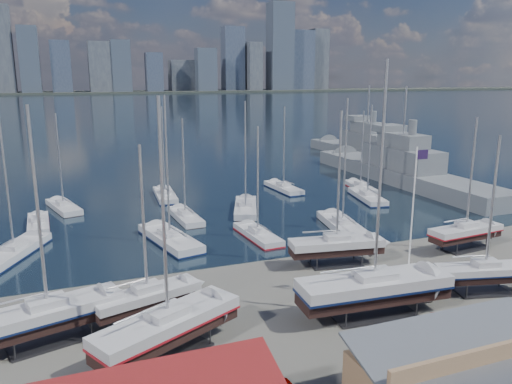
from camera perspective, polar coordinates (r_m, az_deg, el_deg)
name	(u,v)px	position (r m, az deg, el deg)	size (l,w,h in m)	color
ground	(329,298)	(43.05, 8.39, -11.85)	(1400.00, 1400.00, 0.00)	#605E59
water	(92,106)	(344.81, -18.20, 9.34)	(1400.00, 600.00, 0.40)	#172337
far_shore	(77,93)	(604.33, -19.73, 10.64)	(1400.00, 80.00, 2.20)	#2D332D
skyline	(67,57)	(598.02, -20.77, 14.20)	(639.14, 43.80, 107.69)	#475166
shed_grey	(479,381)	(30.92, 24.13, -19.07)	(12.60, 8.40, 4.17)	#8C6B4C
sailboat_cradle_0	(48,315)	(37.97, -22.64, -12.83)	(10.51, 5.42, 16.33)	#2D2D33
sailboat_cradle_1	(168,326)	(34.26, -10.02, -14.81)	(10.73, 7.33, 16.93)	#2D2D33
sailboat_cradle_2	(147,297)	(39.00, -12.31, -11.62)	(8.39, 4.42, 13.40)	#2D2D33
sailboat_cradle_3	(374,288)	(39.92, 13.35, -10.61)	(12.28, 4.27, 19.23)	#2D2D33
sailboat_cradle_4	(336,245)	(49.40, 9.18, -6.03)	(9.44, 4.03, 15.00)	#2D2D33
sailboat_cradle_5	(485,272)	(46.83, 24.71, -8.29)	(8.55, 4.24, 13.51)	#2D2D33
sailboat_cradle_6	(466,232)	(57.55, 22.85, -4.22)	(8.77, 3.06, 14.07)	#2D2D33
sailboat_moored_0	(14,254)	(57.27, -25.88, -6.34)	(7.16, 10.74, 15.69)	black
sailboat_moored_1	(38,224)	(67.12, -23.61, -3.40)	(2.76, 8.82, 13.06)	black
sailboat_moored_2	(64,208)	(74.03, -21.11, -1.70)	(4.87, 9.58, 13.93)	black
sailboat_moored_3	(170,241)	(56.36, -9.80, -5.48)	(5.48, 11.75, 16.95)	black
sailboat_moored_4	(185,217)	(65.10, -8.07, -2.89)	(2.97, 9.16, 13.66)	black
sailboat_moored_5	(165,196)	(77.10, -10.34, -0.48)	(3.40, 9.85, 14.48)	black
sailboat_moored_6	(258,236)	(57.24, 0.20, -5.00)	(3.05, 9.07, 13.35)	black
sailboat_moored_7	(246,209)	(68.49, -1.19, -1.96)	(6.39, 10.73, 15.66)	black
sailboat_moored_8	(283,189)	(81.01, 3.16, 0.36)	(3.18, 9.63, 14.20)	black
sailboat_moored_9	(342,227)	(61.22, 9.84, -3.98)	(4.91, 11.21, 16.38)	black
sailboat_moored_10	(367,198)	(76.63, 12.59, -0.67)	(4.83, 10.24, 14.77)	black
sailboat_moored_11	(360,188)	(83.46, 11.83, 0.48)	(4.13, 9.28, 13.41)	black
naval_ship_east	(401,172)	(91.17, 16.20, 2.16)	(7.60, 46.05, 18.14)	slate
naval_ship_west	(366,151)	(116.47, 12.46, 4.63)	(7.50, 40.52, 17.63)	slate
car_b	(393,353)	(34.81, 15.39, -17.33)	(1.43, 4.11, 1.35)	gray
car_c	(452,330)	(38.91, 21.52, -14.44)	(2.16, 4.69, 1.30)	gray
car_d	(490,333)	(39.57, 25.17, -14.33)	(1.80, 4.43, 1.29)	gray
flagpole	(413,213)	(41.70, 17.54, -2.35)	(1.12, 0.12, 12.74)	white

